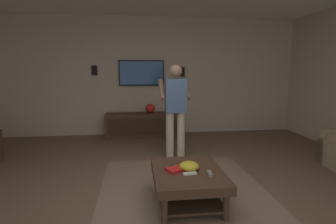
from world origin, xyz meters
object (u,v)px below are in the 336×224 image
Objects in this scene: bowl at (189,166)px; remote_white at (190,174)px; media_console at (142,125)px; vase_round at (150,108)px; wall_speaker_right at (94,70)px; coffee_table at (188,179)px; tv at (141,73)px; book at (177,169)px; remote_grey at (210,173)px; wall_speaker_left at (182,72)px; remote_black at (172,167)px; person_standing at (175,106)px.

bowl reaches higher than remote_white.
vase_round reaches higher than media_console.
bowl is 1.03× the size of wall_speaker_right.
coffee_table is 0.94× the size of tv.
book reaches higher than coffee_table.
wall_speaker_left is at bearing -178.22° from remote_grey.
book is (0.01, 0.13, 0.12)m from coffee_table.
book is 3.95m from wall_speaker_right.
remote_grey is at bearing 10.80° from media_console.
tv is 4.83× the size of vase_round.
media_console is 1.69m from wall_speaker_right.
tv is 0.87m from vase_round.
remote_black is (-3.19, -0.26, 0.14)m from media_console.
book is at bearing -158.46° from wall_speaker_right.
person_standing is at bearing 56.38° from book.
remote_black is at bearing 169.53° from person_standing.
remote_white is at bearing 176.16° from person_standing.
tv reaches higher than vase_round.
wall_speaker_right is (3.44, 1.34, 1.13)m from remote_black.
tv is 3.60m from remote_black.
person_standing is (-1.58, -0.54, 0.66)m from media_console.
coffee_table is at bearing -117.25° from remote_grey.
remote_grey is 0.68× the size of book.
remote_black is 3.68m from wall_speaker_left.
tv is 7.08× the size of remote_black.
person_standing is at bearing 166.77° from wall_speaker_left.
tv reaches higher than remote_black.
remote_grey is 0.68× the size of wall_speaker_left.
wall_speaker_left reaches higher than coffee_table.
person_standing reaches higher than wall_speaker_left.
wall_speaker_right is at bearing -103.17° from media_console.
tv is 4.83× the size of wall_speaker_left.
remote_grey is at bearing 175.03° from wall_speaker_left.
person_standing is at bearing 16.57° from tv.
person_standing is 10.93× the size of remote_grey.
wall_speaker_left reaches higher than bowl.
remote_grey is (-0.15, -0.22, 0.12)m from coffee_table.
remote_white and remote_black have the same top height.
coffee_table is at bearing 176.00° from person_standing.
tv is 3.68m from book.
wall_speaker_left reaches higher than vase_round.
tv reaches higher than wall_speaker_left.
wall_speaker_right reaches higher than remote_black.
wall_speaker_left reaches higher than remote_grey.
vase_round is (0.01, -0.19, 0.39)m from media_console.
tv is at bearing -90.69° from wall_speaker_right.
wall_speaker_left is at bearing -8.45° from bowl.
wall_speaker_left is 1.00× the size of wall_speaker_right.
coffee_table is 6.67× the size of remote_grey.
remote_white is at bearing 172.99° from bowl.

